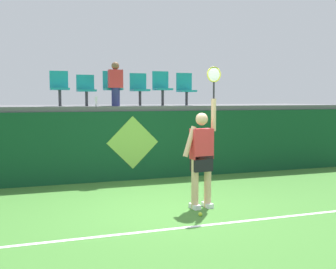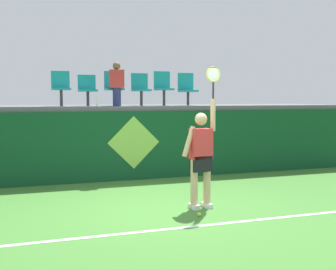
{
  "view_description": "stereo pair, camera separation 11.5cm",
  "coord_description": "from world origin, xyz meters",
  "px_view_note": "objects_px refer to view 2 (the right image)",
  "views": [
    {
      "loc": [
        -2.45,
        -6.84,
        1.97
      ],
      "look_at": [
        0.25,
        1.01,
        1.24
      ],
      "focal_mm": 44.51,
      "sensor_mm": 36.0,
      "label": 1
    },
    {
      "loc": [
        -2.34,
        -6.88,
        1.97
      ],
      "look_at": [
        0.25,
        1.01,
        1.24
      ],
      "focal_mm": 44.51,
      "sensor_mm": 36.0,
      "label": 2
    }
  ],
  "objects_px": {
    "stadium_chair_1": "(87,88)",
    "stadium_chair_5": "(187,88)",
    "water_bottle": "(97,101)",
    "stadium_chair_0": "(61,86)",
    "stadium_chair_2": "(114,86)",
    "tennis_player": "(201,155)",
    "stadium_chair_4": "(163,86)",
    "tennis_ball": "(199,214)",
    "spectator_0": "(117,83)",
    "stadium_chair_3": "(141,87)"
  },
  "relations": [
    {
      "from": "stadium_chair_1",
      "to": "stadium_chair_5",
      "type": "xyz_separation_m",
      "value": [
        2.65,
        0.01,
        0.03
      ]
    },
    {
      "from": "water_bottle",
      "to": "stadium_chair_0",
      "type": "xyz_separation_m",
      "value": [
        -0.79,
        0.59,
        0.37
      ]
    },
    {
      "from": "stadium_chair_0",
      "to": "stadium_chair_2",
      "type": "xyz_separation_m",
      "value": [
        1.3,
        0.0,
        0.01
      ]
    },
    {
      "from": "tennis_player",
      "to": "stadium_chair_2",
      "type": "xyz_separation_m",
      "value": [
        -0.86,
        3.7,
        1.3
      ]
    },
    {
      "from": "tennis_player",
      "to": "stadium_chair_4",
      "type": "xyz_separation_m",
      "value": [
        0.46,
        3.7,
        1.31
      ]
    },
    {
      "from": "tennis_ball",
      "to": "spectator_0",
      "type": "height_order",
      "value": "spectator_0"
    },
    {
      "from": "spectator_0",
      "to": "stadium_chair_0",
      "type": "bearing_deg",
      "value": 163.03
    },
    {
      "from": "tennis_player",
      "to": "stadium_chair_2",
      "type": "relative_size",
      "value": 2.88
    },
    {
      "from": "stadium_chair_0",
      "to": "spectator_0",
      "type": "height_order",
      "value": "spectator_0"
    },
    {
      "from": "tennis_player",
      "to": "tennis_ball",
      "type": "bearing_deg",
      "value": -115.54
    },
    {
      "from": "tennis_ball",
      "to": "stadium_chair_1",
      "type": "xyz_separation_m",
      "value": [
        -1.28,
        4.17,
        2.18
      ]
    },
    {
      "from": "stadium_chair_2",
      "to": "water_bottle",
      "type": "bearing_deg",
      "value": -130.69
    },
    {
      "from": "stadium_chair_3",
      "to": "stadium_chair_4",
      "type": "height_order",
      "value": "stadium_chair_4"
    },
    {
      "from": "water_bottle",
      "to": "tennis_ball",
      "type": "bearing_deg",
      "value": -72.46
    },
    {
      "from": "tennis_ball",
      "to": "water_bottle",
      "type": "xyz_separation_m",
      "value": [
        -1.13,
        3.59,
        1.86
      ]
    },
    {
      "from": "spectator_0",
      "to": "stadium_chair_1",
      "type": "bearing_deg",
      "value": 149.35
    },
    {
      "from": "stadium_chair_2",
      "to": "stadium_chair_5",
      "type": "xyz_separation_m",
      "value": [
        1.99,
        0.0,
        -0.02
      ]
    },
    {
      "from": "stadium_chair_3",
      "to": "stadium_chair_4",
      "type": "distance_m",
      "value": 0.61
    },
    {
      "from": "tennis_ball",
      "to": "spectator_0",
      "type": "relative_size",
      "value": 0.06
    },
    {
      "from": "stadium_chair_2",
      "to": "stadium_chair_4",
      "type": "height_order",
      "value": "stadium_chair_4"
    },
    {
      "from": "tennis_player",
      "to": "stadium_chair_1",
      "type": "bearing_deg",
      "value": 112.35
    },
    {
      "from": "water_bottle",
      "to": "stadium_chair_0",
      "type": "bearing_deg",
      "value": 143.18
    },
    {
      "from": "stadium_chair_0",
      "to": "stadium_chair_5",
      "type": "xyz_separation_m",
      "value": [
        3.29,
        0.01,
        -0.01
      ]
    },
    {
      "from": "stadium_chair_3",
      "to": "stadium_chair_4",
      "type": "bearing_deg",
      "value": 0.27
    },
    {
      "from": "tennis_ball",
      "to": "stadium_chair_2",
      "type": "bearing_deg",
      "value": 98.48
    },
    {
      "from": "water_bottle",
      "to": "stadium_chair_5",
      "type": "relative_size",
      "value": 0.27
    },
    {
      "from": "stadium_chair_2",
      "to": "spectator_0",
      "type": "xyz_separation_m",
      "value": [
        0.0,
        -0.4,
        0.06
      ]
    },
    {
      "from": "tennis_ball",
      "to": "stadium_chair_2",
      "type": "relative_size",
      "value": 0.08
    },
    {
      "from": "stadium_chair_1",
      "to": "stadium_chair_3",
      "type": "bearing_deg",
      "value": 0.21
    },
    {
      "from": "stadium_chair_1",
      "to": "spectator_0",
      "type": "bearing_deg",
      "value": -30.65
    },
    {
      "from": "stadium_chair_1",
      "to": "spectator_0",
      "type": "relative_size",
      "value": 0.72
    },
    {
      "from": "stadium_chair_0",
      "to": "stadium_chair_3",
      "type": "bearing_deg",
      "value": 0.01
    },
    {
      "from": "tennis_player",
      "to": "stadium_chair_2",
      "type": "distance_m",
      "value": 4.01
    },
    {
      "from": "tennis_player",
      "to": "stadium_chair_0",
      "type": "distance_m",
      "value": 4.47
    },
    {
      "from": "stadium_chair_1",
      "to": "tennis_player",
      "type": "bearing_deg",
      "value": -67.65
    },
    {
      "from": "water_bottle",
      "to": "stadium_chair_0",
      "type": "distance_m",
      "value": 1.05
    },
    {
      "from": "tennis_ball",
      "to": "stadium_chair_4",
      "type": "bearing_deg",
      "value": 80.63
    },
    {
      "from": "tennis_player",
      "to": "stadium_chair_3",
      "type": "relative_size",
      "value": 3.02
    },
    {
      "from": "stadium_chair_0",
      "to": "stadium_chair_2",
      "type": "distance_m",
      "value": 1.3
    },
    {
      "from": "tennis_ball",
      "to": "stadium_chair_5",
      "type": "xyz_separation_m",
      "value": [
        1.36,
        4.18,
        2.22
      ]
    },
    {
      "from": "stadium_chair_1",
      "to": "stadium_chair_4",
      "type": "bearing_deg",
      "value": 0.23
    },
    {
      "from": "water_bottle",
      "to": "stadium_chair_5",
      "type": "bearing_deg",
      "value": 13.44
    },
    {
      "from": "tennis_player",
      "to": "tennis_ball",
      "type": "distance_m",
      "value": 1.08
    },
    {
      "from": "water_bottle",
      "to": "stadium_chair_5",
      "type": "xyz_separation_m",
      "value": [
        2.5,
        0.6,
        0.36
      ]
    },
    {
      "from": "stadium_chair_1",
      "to": "stadium_chair_2",
      "type": "relative_size",
      "value": 0.88
    },
    {
      "from": "stadium_chair_1",
      "to": "spectator_0",
      "type": "xyz_separation_m",
      "value": [
        0.66,
        -0.39,
        0.12
      ]
    },
    {
      "from": "stadium_chair_3",
      "to": "tennis_player",
      "type": "bearing_deg",
      "value": -87.62
    },
    {
      "from": "stadium_chair_3",
      "to": "stadium_chair_5",
      "type": "bearing_deg",
      "value": 0.22
    },
    {
      "from": "tennis_player",
      "to": "stadium_chair_5",
      "type": "relative_size",
      "value": 2.91
    },
    {
      "from": "stadium_chair_1",
      "to": "stadium_chair_5",
      "type": "bearing_deg",
      "value": 0.22
    }
  ]
}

